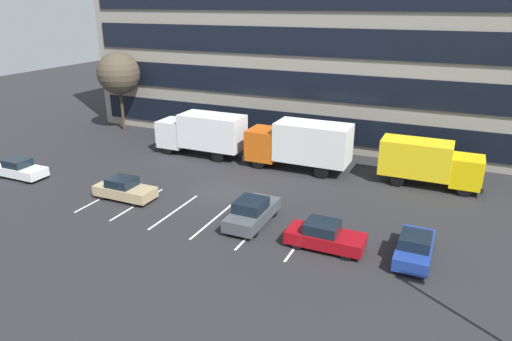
{
  "coord_description": "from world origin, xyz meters",
  "views": [
    {
      "loc": [
        13.98,
        -25.64,
        12.39
      ],
      "look_at": [
        1.78,
        1.45,
        1.4
      ],
      "focal_mm": 32.3,
      "sensor_mm": 36.0,
      "label": 1
    }
  ],
  "objects_px": {
    "sedan_tan": "(124,189)",
    "sedan_maroon": "(325,236)",
    "bare_tree": "(119,73)",
    "sedan_charcoal": "(252,212)",
    "box_truck_yellow_all": "(428,162)",
    "box_truck_orange": "(300,143)",
    "box_truck_white": "(202,132)",
    "sedan_navy": "(415,247)",
    "sedan_white": "(20,169)"
  },
  "relations": [
    {
      "from": "sedan_maroon",
      "to": "bare_tree",
      "type": "height_order",
      "value": "bare_tree"
    },
    {
      "from": "box_truck_white",
      "to": "sedan_maroon",
      "type": "bearing_deg",
      "value": -38.3
    },
    {
      "from": "sedan_maroon",
      "to": "box_truck_white",
      "type": "bearing_deg",
      "value": 141.7
    },
    {
      "from": "box_truck_white",
      "to": "sedan_maroon",
      "type": "xyz_separation_m",
      "value": [
        13.91,
        -10.98,
        -1.32
      ]
    },
    {
      "from": "box_truck_orange",
      "to": "sedan_charcoal",
      "type": "bearing_deg",
      "value": -86.79
    },
    {
      "from": "box_truck_orange",
      "to": "bare_tree",
      "type": "height_order",
      "value": "bare_tree"
    },
    {
      "from": "sedan_white",
      "to": "box_truck_white",
      "type": "bearing_deg",
      "value": 46.6
    },
    {
      "from": "box_truck_yellow_all",
      "to": "box_truck_orange",
      "type": "xyz_separation_m",
      "value": [
        -9.34,
        -0.5,
        0.31
      ]
    },
    {
      "from": "sedan_tan",
      "to": "sedan_maroon",
      "type": "xyz_separation_m",
      "value": [
        13.91,
        -0.82,
        0.01
      ]
    },
    {
      "from": "box_truck_white",
      "to": "sedan_white",
      "type": "relative_size",
      "value": 1.95
    },
    {
      "from": "sedan_white",
      "to": "sedan_charcoal",
      "type": "height_order",
      "value": "sedan_charcoal"
    },
    {
      "from": "sedan_white",
      "to": "bare_tree",
      "type": "distance_m",
      "value": 14.99
    },
    {
      "from": "box_truck_yellow_all",
      "to": "sedan_white",
      "type": "xyz_separation_m",
      "value": [
        -27.63,
        -10.68,
        -1.14
      ]
    },
    {
      "from": "box_truck_yellow_all",
      "to": "box_truck_white",
      "type": "xyz_separation_m",
      "value": [
        -17.99,
        -0.48,
        0.2
      ]
    },
    {
      "from": "sedan_white",
      "to": "bare_tree",
      "type": "xyz_separation_m",
      "value": [
        -1.88,
        14.0,
        5.02
      ]
    },
    {
      "from": "box_truck_yellow_all",
      "to": "box_truck_orange",
      "type": "distance_m",
      "value": 9.36
    },
    {
      "from": "sedan_tan",
      "to": "sedan_white",
      "type": "distance_m",
      "value": 9.64
    },
    {
      "from": "sedan_white",
      "to": "sedan_charcoal",
      "type": "distance_m",
      "value": 18.86
    },
    {
      "from": "sedan_navy",
      "to": "bare_tree",
      "type": "xyz_separation_m",
      "value": [
        -29.91,
        14.04,
        5.0
      ]
    },
    {
      "from": "box_truck_orange",
      "to": "bare_tree",
      "type": "bearing_deg",
      "value": 169.28
    },
    {
      "from": "sedan_white",
      "to": "sedan_navy",
      "type": "relative_size",
      "value": 0.98
    },
    {
      "from": "box_truck_white",
      "to": "bare_tree",
      "type": "bearing_deg",
      "value": 161.72
    },
    {
      "from": "sedan_maroon",
      "to": "bare_tree",
      "type": "distance_m",
      "value": 29.83
    },
    {
      "from": "sedan_charcoal",
      "to": "bare_tree",
      "type": "xyz_separation_m",
      "value": [
        -20.73,
        13.81,
        4.94
      ]
    },
    {
      "from": "sedan_white",
      "to": "sedan_navy",
      "type": "xyz_separation_m",
      "value": [
        28.03,
        -0.04,
        0.01
      ]
    },
    {
      "from": "box_truck_white",
      "to": "sedan_navy",
      "type": "distance_m",
      "value": 21.09
    },
    {
      "from": "box_truck_yellow_all",
      "to": "sedan_navy",
      "type": "height_order",
      "value": "box_truck_yellow_all"
    },
    {
      "from": "sedan_charcoal",
      "to": "box_truck_white",
      "type": "bearing_deg",
      "value": 132.65
    },
    {
      "from": "sedan_tan",
      "to": "sedan_white",
      "type": "xyz_separation_m",
      "value": [
        -9.64,
        -0.04,
        -0.02
      ]
    },
    {
      "from": "bare_tree",
      "to": "sedan_charcoal",
      "type": "bearing_deg",
      "value": -33.66
    },
    {
      "from": "box_truck_white",
      "to": "box_truck_orange",
      "type": "distance_m",
      "value": 8.65
    },
    {
      "from": "sedan_navy",
      "to": "bare_tree",
      "type": "height_order",
      "value": "bare_tree"
    },
    {
      "from": "sedan_tan",
      "to": "sedan_navy",
      "type": "relative_size",
      "value": 1.02
    },
    {
      "from": "sedan_white",
      "to": "sedan_charcoal",
      "type": "xyz_separation_m",
      "value": [
        18.86,
        0.19,
        0.08
      ]
    },
    {
      "from": "sedan_tan",
      "to": "sedan_maroon",
      "type": "relative_size",
      "value": 0.99
    },
    {
      "from": "box_truck_white",
      "to": "box_truck_orange",
      "type": "xyz_separation_m",
      "value": [
        8.65,
        -0.01,
        0.11
      ]
    },
    {
      "from": "box_truck_orange",
      "to": "sedan_maroon",
      "type": "height_order",
      "value": "box_truck_orange"
    },
    {
      "from": "box_truck_orange",
      "to": "sedan_maroon",
      "type": "bearing_deg",
      "value": -64.4
    },
    {
      "from": "box_truck_orange",
      "to": "bare_tree",
      "type": "relative_size",
      "value": 1.05
    },
    {
      "from": "bare_tree",
      "to": "box_truck_white",
      "type": "bearing_deg",
      "value": -18.28
    },
    {
      "from": "sedan_charcoal",
      "to": "sedan_navy",
      "type": "height_order",
      "value": "sedan_charcoal"
    },
    {
      "from": "sedan_navy",
      "to": "sedan_white",
      "type": "bearing_deg",
      "value": 179.91
    },
    {
      "from": "box_truck_orange",
      "to": "sedan_white",
      "type": "relative_size",
      "value": 2.06
    },
    {
      "from": "box_truck_white",
      "to": "sedan_tan",
      "type": "bearing_deg",
      "value": -90.04
    },
    {
      "from": "sedan_tan",
      "to": "sedan_maroon",
      "type": "height_order",
      "value": "sedan_maroon"
    },
    {
      "from": "box_truck_yellow_all",
      "to": "sedan_maroon",
      "type": "distance_m",
      "value": 12.22
    },
    {
      "from": "box_truck_white",
      "to": "sedan_maroon",
      "type": "height_order",
      "value": "box_truck_white"
    },
    {
      "from": "box_truck_white",
      "to": "sedan_white",
      "type": "distance_m",
      "value": 14.1
    },
    {
      "from": "box_truck_orange",
      "to": "sedan_navy",
      "type": "distance_m",
      "value": 14.19
    },
    {
      "from": "sedan_charcoal",
      "to": "bare_tree",
      "type": "bearing_deg",
      "value": 146.34
    }
  ]
}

